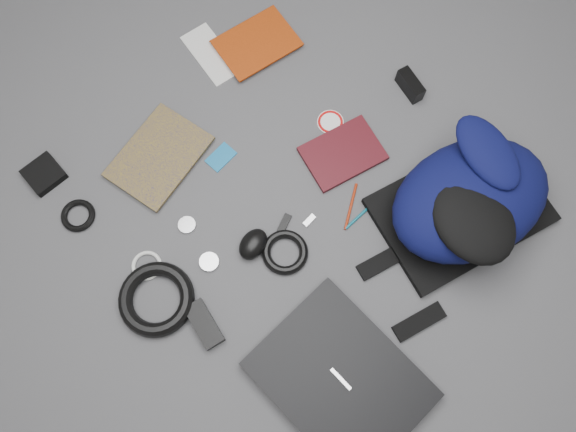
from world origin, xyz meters
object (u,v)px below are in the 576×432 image
Objects in this scene: laptop at (340,379)px; power_brick at (204,324)px; dvd_case at (343,153)px; textbook_red at (241,23)px; compact_camera at (410,85)px; mouse at (253,244)px; comic_book at (132,139)px; pouch at (44,174)px; backpack at (470,199)px.

laptop reaches higher than power_brick.
power_brick is at bearing -66.65° from dvd_case.
laptop is at bearing -19.17° from textbook_red.
laptop is 0.85m from compact_camera.
mouse is (-0.39, 0.13, 0.00)m from laptop.
compact_camera is 0.78× the size of power_brick.
pouch reaches higher than comic_book.
compact_camera is at bearing 108.22° from power_brick.
laptop is 4.17× the size of compact_camera.
compact_camera is (-0.32, 0.22, -0.07)m from backpack.
mouse is (0.47, -0.52, 0.01)m from textbook_red.
mouse reaches higher than comic_book.
laptop is at bearing -14.71° from comic_book.
comic_book is 0.82m from compact_camera.
comic_book is at bearing 177.32° from laptop.
pouch is (-0.12, -0.23, 0.00)m from comic_book.
power_brick is at bearing -94.22° from backpack.
compact_camera is 0.65m from mouse.
compact_camera is 0.89m from power_brick.
backpack is at bearing -13.21° from compact_camera.
power_brick is at bearing -32.05° from comic_book.
comic_book is at bearing -72.02° from textbook_red.
mouse is (-0.03, -0.36, 0.02)m from dvd_case.
backpack reaches higher than textbook_red.
mouse is (-0.38, -0.43, -0.08)m from backpack.
compact_camera is (0.03, 0.29, 0.02)m from dvd_case.
pouch is at bearing -167.97° from laptop.
pouch is at bearing -121.24° from comic_book.
dvd_case is at bearing 42.64° from pouch.
backpack is 0.40m from compact_camera.
textbook_red is 1.07× the size of dvd_case.
pouch is (-0.64, -0.85, -0.01)m from compact_camera.
comic_book is 1.26× the size of dvd_case.
backpack reaches higher than compact_camera.
power_brick reaches higher than dvd_case.
backpack is 1.79× the size of comic_book.
power_brick is at bearing -86.55° from mouse.
dvd_case is (-0.35, -0.06, -0.09)m from backpack.
textbook_red is (-0.85, 0.09, -0.09)m from backpack.
compact_camera is at bearing 120.80° from laptop.
textbook_red is 0.91m from power_brick.
laptop is 4.35× the size of mouse.
textbook_red is at bearing -162.75° from backpack.
comic_book is 0.57m from power_brick.
backpack reaches higher than mouse.
dvd_case is at bearing 29.96° from comic_book.
mouse is (0.47, -0.03, 0.01)m from comic_book.
backpack is 1.20× the size of laptop.
power_brick is (-0.02, -0.89, -0.01)m from compact_camera.
compact_camera reaches higher than textbook_red.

